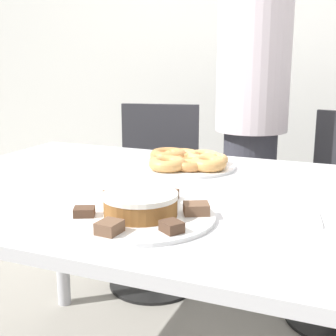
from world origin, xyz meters
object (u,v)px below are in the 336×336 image
Objects in this scene: office_chair_left at (155,201)px; plate_cake at (141,217)px; napkin at (292,218)px; person_standing at (251,118)px; frosted_cake at (141,204)px; plate_donuts at (187,166)px.

office_chair_left is 1.24m from plate_cake.
napkin is at bearing 22.00° from plate_cake.
frosted_cake is at bearing -89.66° from person_standing.
napkin is (0.33, 0.13, -0.00)m from plate_cake.
person_standing is at bearing 90.34° from plate_cake.
frosted_cake is at bearing -80.38° from office_chair_left.
person_standing is 1.18m from frosted_cake.
napkin is at bearing -72.30° from person_standing.
plate_donuts is at bearing 135.77° from napkin.
plate_cake is at bearing 180.00° from frosted_cake.
frosted_cake is at bearing -81.26° from plate_donuts.
office_chair_left is 2.54× the size of plate_cake.
office_chair_left is at bearing 112.53° from frosted_cake.
office_chair_left reaches higher than plate_donuts.
frosted_cake is (0.08, -0.53, 0.03)m from plate_donuts.
person_standing is 4.84× the size of plate_donuts.
frosted_cake is at bearing -158.00° from napkin.
plate_donuts is at bearing -96.54° from person_standing.
napkin is (0.78, -0.97, 0.33)m from office_chair_left.
person_standing is 1.18m from plate_cake.
plate_donuts is (0.38, -0.57, 0.34)m from office_chair_left.
office_chair_left reaches higher than frosted_cake.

